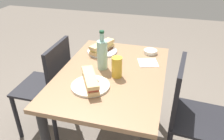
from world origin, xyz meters
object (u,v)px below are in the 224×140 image
(chair_far, at_px, (189,112))
(plate_near, at_px, (91,86))
(beer_glass, at_px, (117,67))
(baguette_sandwich_far, at_px, (102,47))
(baguette_sandwich_near, at_px, (90,80))
(water_bottle, at_px, (102,54))
(knife_near, at_px, (98,82))
(plate_far, at_px, (102,51))
(olive_bowl, at_px, (150,52))
(knife_far, at_px, (108,51))
(chair_near, at_px, (50,84))
(dining_table, at_px, (112,88))

(chair_far, height_order, plate_near, chair_far)
(beer_glass, bearing_deg, baguette_sandwich_far, -148.36)
(baguette_sandwich_near, xyz_separation_m, water_bottle, (-0.25, 0.00, 0.06))
(knife_near, distance_m, baguette_sandwich_far, 0.49)
(plate_far, relative_size, olive_bowl, 2.25)
(plate_near, relative_size, olive_bowl, 2.25)
(chair_far, relative_size, beer_glass, 6.11)
(knife_far, bearing_deg, plate_far, -99.92)
(chair_far, height_order, knife_far, chair_far)
(knife_far, xyz_separation_m, beer_glass, (0.33, 0.16, 0.05))
(olive_bowl, bearing_deg, water_bottle, -42.20)
(chair_near, height_order, olive_bowl, chair_near)
(chair_near, xyz_separation_m, water_bottle, (0.04, 0.48, 0.35))
(dining_table, xyz_separation_m, baguette_sandwich_far, (-0.30, -0.17, 0.18))
(chair_near, distance_m, knife_near, 0.63)
(plate_far, xyz_separation_m, knife_far, (0.01, 0.05, 0.01))
(plate_far, xyz_separation_m, beer_glass, (0.34, 0.21, 0.06))
(chair_near, relative_size, plate_far, 3.56)
(dining_table, xyz_separation_m, knife_near, (0.17, -0.04, 0.15))
(baguette_sandwich_near, relative_size, water_bottle, 0.92)
(knife_far, distance_m, beer_glass, 0.37)
(chair_near, height_order, beer_glass, beer_glass)
(dining_table, distance_m, knife_near, 0.23)
(dining_table, height_order, baguette_sandwich_far, baguette_sandwich_far)
(baguette_sandwich_far, bearing_deg, plate_near, 9.12)
(dining_table, height_order, plate_far, plate_far)
(chair_far, bearing_deg, olive_bowl, -137.79)
(water_bottle, relative_size, olive_bowl, 2.62)
(beer_glass, bearing_deg, plate_far, -148.36)
(baguette_sandwich_far, relative_size, beer_glass, 1.79)
(dining_table, relative_size, plate_far, 4.22)
(knife_near, height_order, beer_glass, beer_glass)
(knife_near, bearing_deg, chair_far, 106.51)
(knife_far, bearing_deg, beer_glass, 25.27)
(chair_near, bearing_deg, olive_bowl, 110.88)
(knife_far, distance_m, water_bottle, 0.27)
(chair_near, xyz_separation_m, olive_bowl, (-0.30, 0.78, 0.26))
(baguette_sandwich_near, bearing_deg, baguette_sandwich_far, -170.88)
(baguette_sandwich_near, height_order, water_bottle, water_bottle)
(plate_far, distance_m, baguette_sandwich_far, 0.04)
(dining_table, distance_m, olive_bowl, 0.46)
(chair_near, distance_m, baguette_sandwich_near, 0.63)
(dining_table, relative_size, baguette_sandwich_far, 4.04)
(knife_far, distance_m, olive_bowl, 0.35)
(plate_far, relative_size, water_bottle, 0.86)
(chair_near, bearing_deg, plate_far, 119.20)
(knife_near, bearing_deg, plate_near, -48.70)
(baguette_sandwich_far, distance_m, olive_bowl, 0.40)
(chair_far, distance_m, chair_near, 1.12)
(chair_near, height_order, baguette_sandwich_near, chair_near)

